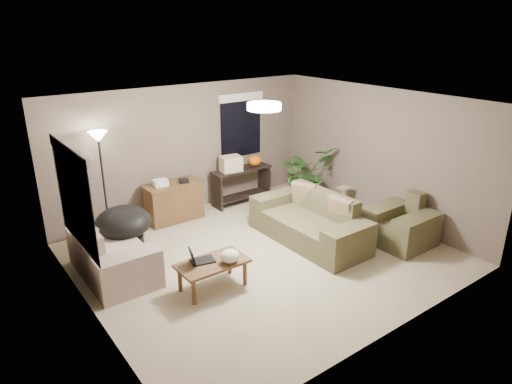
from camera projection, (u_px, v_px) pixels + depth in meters
room_shell at (264, 184)px, 7.04m from camera, size 5.50×5.50×5.50m
main_sofa at (310, 224)px, 7.91m from camera, size 0.95×2.20×0.85m
throw_pillows at (322, 202)px, 7.92m from camera, size 0.37×1.39×0.47m
loveseat at (111, 257)px, 6.80m from camera, size 0.90×1.60×0.85m
armchair at (401, 226)px, 7.82m from camera, size 0.95×1.00×0.85m
coffee_table at (212, 266)px, 6.45m from camera, size 1.00×0.55×0.42m
laptop at (198, 259)px, 6.39m from camera, size 0.41×0.30×0.24m
plastic_bag at (230, 256)px, 6.39m from camera, size 0.28×0.26×0.19m
desk at (174, 202)px, 8.69m from camera, size 1.10×0.50×0.75m
desk_papers at (166, 182)px, 8.44m from camera, size 0.71×0.30×0.12m
console_table at (241, 183)px, 9.51m from camera, size 1.30×0.40×0.75m
pumpkin at (255, 160)px, 9.56m from camera, size 0.33×0.33×0.23m
cardboard_box at (231, 164)px, 9.21m from camera, size 0.46×0.37×0.31m
papasan_chair at (124, 227)px, 7.41m from camera, size 1.18×1.18×0.80m
floor_lamp at (100, 150)px, 7.57m from camera, size 0.32×0.32×1.91m
ceiling_fixture at (264, 106)px, 6.62m from camera, size 0.50×0.50×0.10m
houseplant at (306, 181)px, 9.53m from camera, size 1.10×1.22×0.95m
cat_scratching_post at (344, 200)px, 9.19m from camera, size 0.32×0.32×0.50m
window_left at (72, 180)px, 5.56m from camera, size 0.05×1.56×1.33m
window_back at (241, 115)px, 9.44m from camera, size 1.06×0.05×1.33m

